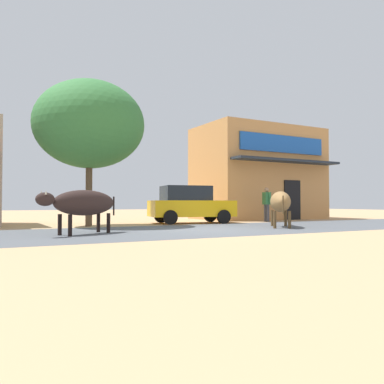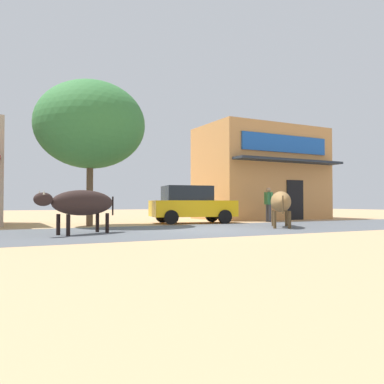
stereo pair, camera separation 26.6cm
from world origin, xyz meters
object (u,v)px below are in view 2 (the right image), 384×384
Objects in this scene: roadside_tree at (90,125)px; parked_hatchback_car at (191,204)px; cow_far_dark at (281,202)px; cow_near_brown at (82,203)px; pedestrian_by_shop at (268,202)px.

roadside_tree is 1.44× the size of parked_hatchback_car.
roadside_tree reaches higher than cow_far_dark.
parked_hatchback_car is 6.86m from cow_near_brown.
roadside_tree reaches higher than pedestrian_by_shop.
roadside_tree is 8.86m from pedestrian_by_shop.
parked_hatchback_car is 1.50× the size of cow_near_brown.
cow_far_dark is (6.10, -3.90, -2.98)m from roadside_tree.
roadside_tree is at bearing 177.61° from pedestrian_by_shop.
parked_hatchback_car is 3.88m from pedestrian_by_shop.
cow_far_dark is (7.19, -0.13, 0.04)m from cow_near_brown.
roadside_tree is at bearing 73.86° from cow_near_brown.
roadside_tree is 3.45× the size of pedestrian_by_shop.
parked_hatchback_car is at bearing 111.25° from cow_far_dark.
pedestrian_by_shop is at bearing 57.73° from cow_far_dark.
cow_near_brown is at bearing 178.93° from cow_far_dark.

